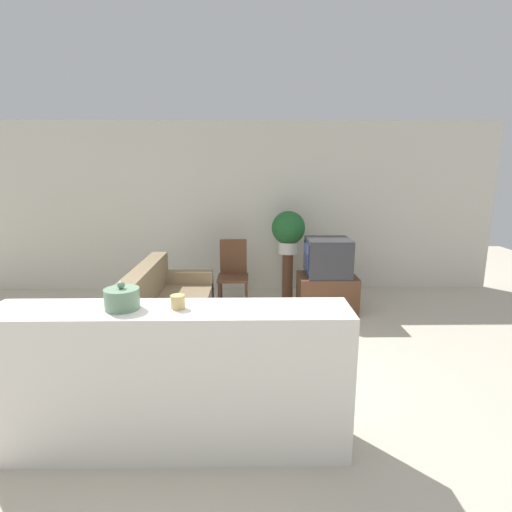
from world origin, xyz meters
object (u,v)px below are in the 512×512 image
Objects in this scene: couch at (169,313)px; potted_plant at (288,230)px; wooden_chair at (233,270)px; decorative_bowl at (122,298)px; television at (328,257)px.

potted_plant is at bearing 43.60° from couch.
decorative_bowl reaches higher than wooden_chair.
potted_plant reaches higher than wooden_chair.
couch is 2.25m from television.
potted_plant reaches higher than television.
potted_plant is at bearing 128.57° from television.
couch is at bearing 93.29° from decorative_bowl.
television is 0.93× the size of potted_plant.
decorative_bowl is (-0.60, -3.12, 0.62)m from wooden_chair.
couch is 1.76× the size of wooden_chair.
decorative_bowl is at bearing -100.94° from wooden_chair.
wooden_chair is at bearing 79.06° from decorative_bowl.
couch is 2.26m from potted_plant.
television is at bearing -14.18° from wooden_chair.
television is (2.03, 0.86, 0.47)m from couch.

